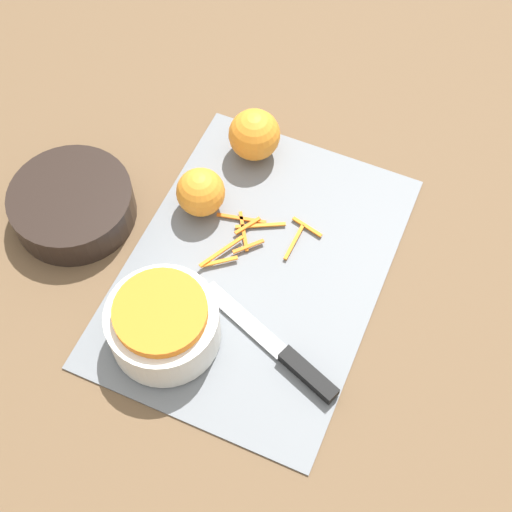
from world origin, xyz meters
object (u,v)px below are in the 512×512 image
object	(u,v)px
bowl_dark	(73,205)
knife	(292,360)
orange_left	(201,192)
orange_right	(254,135)
bowl_speckled	(163,324)

from	to	relation	value
bowl_dark	knife	xyz separation A→B (m)	(-0.09, -0.37, -0.01)
bowl_dark	orange_left	world-z (taller)	orange_left
knife	orange_left	distance (m)	0.27
bowl_dark	knife	bearing A→B (deg)	-103.49
orange_left	bowl_dark	bearing A→B (deg)	117.00
orange_left	orange_right	world-z (taller)	orange_right
bowl_speckled	knife	size ratio (longest dim) A/B	0.65
bowl_dark	knife	world-z (taller)	bowl_dark
orange_left	bowl_speckled	bearing A→B (deg)	-167.29
bowl_speckled	orange_left	distance (m)	0.21
knife	orange_left	size ratio (longest dim) A/B	3.16
bowl_speckled	knife	world-z (taller)	bowl_speckled
orange_right	knife	bearing A→B (deg)	-148.56
bowl_speckled	knife	distance (m)	0.17
orange_left	orange_right	xyz separation A→B (m)	(0.12, -0.03, 0.00)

